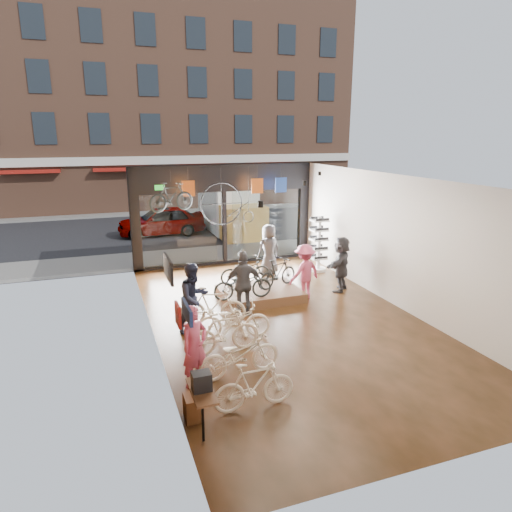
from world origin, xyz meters
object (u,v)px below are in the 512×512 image
customer_2 (244,284)px  display_bike_right (245,271)px  display_bike_left (243,284)px  sunglasses_rack (319,244)px  street_car (161,221)px  hung_bike (171,197)px  floor_bike_2 (239,355)px  customer_4 (269,250)px  customer_3 (305,272)px  display_bike_mid (278,273)px  penny_farthing (230,205)px  customer_5 (341,264)px  floor_bike_5 (213,306)px  floor_bike_1 (254,385)px  display_platform (260,294)px  floor_bike_3 (224,332)px  box_truck (232,210)px  customer_0 (195,346)px  floor_bike_4 (234,320)px  customer_1 (194,298)px

customer_2 → display_bike_right: bearing=-105.8°
display_bike_left → sunglasses_rack: (3.78, 2.69, 0.26)m
street_car → hung_bike: size_ratio=2.68×
floor_bike_2 → customer_4: 7.23m
display_bike_left → floor_bike_2: bearing=164.1°
customer_4 → sunglasses_rack: bearing=160.8°
display_bike_right → customer_3: customer_3 is taller
display_bike_mid → customer_4: size_ratio=0.83×
penny_farthing → customer_5: bearing=-47.1°
floor_bike_2 → customer_3: customer_3 is taller
floor_bike_5 → floor_bike_1: bearing=-167.1°
display_platform → penny_farthing: penny_farthing is taller
floor_bike_2 → display_bike_right: (1.72, 4.85, 0.26)m
customer_3 → customer_4: size_ratio=0.94×
floor_bike_5 → display_bike_mid: size_ratio=1.16×
floor_bike_1 → customer_2: bearing=-16.1°
penny_farthing → hung_bike: hung_bike is taller
floor_bike_3 → customer_5: customer_5 is taller
box_truck → customer_0: bearing=-109.5°
floor_bike_4 → display_bike_left: 1.98m
hung_bike → display_platform: bearing=-157.5°
display_bike_mid → customer_2: customer_2 is taller
penny_farthing → floor_bike_3: bearing=-107.8°
floor_bike_1 → customer_5: bearing=-42.8°
floor_bike_1 → display_bike_left: (1.33, 4.80, 0.28)m
penny_farthing → customer_2: bearing=-101.4°
customer_3 → floor_bike_4: bearing=17.6°
floor_bike_3 → display_platform: 3.69m
customer_5 → floor_bike_5: bearing=-29.2°
street_car → display_bike_left: size_ratio=2.50×
floor_bike_4 → display_bike_right: display_bike_right is taller
customer_3 → customer_4: 2.74m
street_car → penny_farthing: bearing=10.9°
street_car → display_bike_left: bearing=4.0°
floor_bike_2 → penny_farthing: (1.89, 7.03, 2.03)m
display_bike_right → customer_2: bearing=160.3°
street_car → customer_1: size_ratio=2.36×
floor_bike_3 → customer_1: 1.52m
customer_3 → sunglasses_rack: (1.75, 2.50, 0.16)m
display_bike_right → hung_bike: (-1.93, 1.78, 2.20)m
box_truck → display_bike_left: 10.22m
floor_bike_1 → sunglasses_rack: size_ratio=0.77×
floor_bike_4 → penny_farthing: penny_farthing is taller
display_bike_right → customer_3: 1.89m
display_bike_left → display_bike_mid: (1.34, 0.64, 0.01)m
display_bike_right → customer_2: (-0.63, -1.77, 0.20)m
customer_2 → sunglasses_rack: sunglasses_rack is taller
customer_2 → penny_farthing: bearing=-97.7°
box_truck → sunglasses_rack: box_truck is taller
customer_0 → customer_3: (4.20, 3.83, 0.00)m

